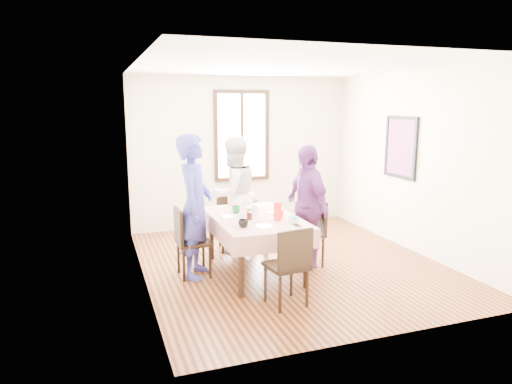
{
  "coord_description": "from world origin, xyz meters",
  "views": [
    {
      "loc": [
        -2.51,
        -5.74,
        2.21
      ],
      "look_at": [
        -0.59,
        -0.23,
        1.1
      ],
      "focal_mm": 32.51,
      "sensor_mm": 36.0,
      "label": 1
    }
  ],
  "objects_px": {
    "chair_near": "(286,265)",
    "person_far": "(232,194)",
    "chair_left": "(194,242)",
    "chair_right": "(307,233)",
    "dining_table": "(255,245)",
    "chair_far": "(232,220)",
    "person_left": "(194,207)",
    "person_right": "(307,206)"
  },
  "relations": [
    {
      "from": "chair_near",
      "to": "person_far",
      "type": "distance_m",
      "value": 2.15
    },
    {
      "from": "chair_left",
      "to": "chair_right",
      "type": "relative_size",
      "value": 1.0
    },
    {
      "from": "dining_table",
      "to": "chair_far",
      "type": "bearing_deg",
      "value": 90.0
    },
    {
      "from": "chair_left",
      "to": "chair_right",
      "type": "bearing_deg",
      "value": 84.93
    },
    {
      "from": "chair_left",
      "to": "chair_near",
      "type": "distance_m",
      "value": 1.45
    },
    {
      "from": "person_left",
      "to": "chair_near",
      "type": "bearing_deg",
      "value": -123.67
    },
    {
      "from": "chair_left",
      "to": "person_left",
      "type": "relative_size",
      "value": 0.49
    },
    {
      "from": "chair_left",
      "to": "chair_near",
      "type": "bearing_deg",
      "value": 31.51
    },
    {
      "from": "chair_right",
      "to": "dining_table",
      "type": "bearing_deg",
      "value": 100.49
    },
    {
      "from": "person_right",
      "to": "person_far",
      "type": "bearing_deg",
      "value": -146.6
    },
    {
      "from": "dining_table",
      "to": "person_left",
      "type": "xyz_separation_m",
      "value": [
        -0.77,
        0.15,
        0.55
      ]
    },
    {
      "from": "dining_table",
      "to": "chair_right",
      "type": "relative_size",
      "value": 1.7
    },
    {
      "from": "chair_near",
      "to": "chair_right",
      "type": "bearing_deg",
      "value": 47.52
    },
    {
      "from": "chair_left",
      "to": "person_right",
      "type": "xyz_separation_m",
      "value": [
        1.56,
        -0.1,
        0.39
      ]
    },
    {
      "from": "person_left",
      "to": "chair_left",
      "type": "bearing_deg",
      "value": 113.96
    },
    {
      "from": "chair_far",
      "to": "person_left",
      "type": "distance_m",
      "value": 1.29
    },
    {
      "from": "chair_far",
      "to": "chair_near",
      "type": "bearing_deg",
      "value": 97.68
    },
    {
      "from": "chair_right",
      "to": "person_left",
      "type": "distance_m",
      "value": 1.63
    },
    {
      "from": "person_far",
      "to": "chair_near",
      "type": "bearing_deg",
      "value": 69.62
    },
    {
      "from": "person_right",
      "to": "chair_near",
      "type": "bearing_deg",
      "value": -38.73
    },
    {
      "from": "chair_far",
      "to": "person_right",
      "type": "bearing_deg",
      "value": 134.71
    },
    {
      "from": "chair_near",
      "to": "person_right",
      "type": "relative_size",
      "value": 0.54
    },
    {
      "from": "dining_table",
      "to": "chair_near",
      "type": "bearing_deg",
      "value": -90.0
    },
    {
      "from": "chair_near",
      "to": "person_right",
      "type": "xyz_separation_m",
      "value": [
        0.77,
        1.11,
        0.39
      ]
    },
    {
      "from": "chair_far",
      "to": "person_far",
      "type": "relative_size",
      "value": 0.52
    },
    {
      "from": "chair_near",
      "to": "person_left",
      "type": "distance_m",
      "value": 1.51
    },
    {
      "from": "chair_far",
      "to": "person_right",
      "type": "distance_m",
      "value": 1.33
    },
    {
      "from": "person_far",
      "to": "person_right",
      "type": "xyz_separation_m",
      "value": [
        0.77,
        -1.0,
        -0.03
      ]
    },
    {
      "from": "chair_near",
      "to": "person_right",
      "type": "height_order",
      "value": "person_right"
    },
    {
      "from": "chair_far",
      "to": "chair_right",
      "type": "bearing_deg",
      "value": 135.46
    },
    {
      "from": "chair_right",
      "to": "person_left",
      "type": "xyz_separation_m",
      "value": [
        -1.56,
        0.1,
        0.47
      ]
    },
    {
      "from": "chair_near",
      "to": "chair_left",
      "type": "bearing_deg",
      "value": 115.88
    },
    {
      "from": "chair_far",
      "to": "person_far",
      "type": "bearing_deg",
      "value": 97.68
    },
    {
      "from": "dining_table",
      "to": "person_right",
      "type": "relative_size",
      "value": 0.92
    },
    {
      "from": "person_left",
      "to": "person_far",
      "type": "height_order",
      "value": "person_left"
    },
    {
      "from": "person_right",
      "to": "chair_right",
      "type": "bearing_deg",
      "value": 85.83
    },
    {
      "from": "chair_left",
      "to": "person_far",
      "type": "bearing_deg",
      "value": 137.25
    },
    {
      "from": "chair_near",
      "to": "dining_table",
      "type": "bearing_deg",
      "value": 82.81
    },
    {
      "from": "dining_table",
      "to": "chair_right",
      "type": "distance_m",
      "value": 0.79
    },
    {
      "from": "chair_right",
      "to": "person_far",
      "type": "relative_size",
      "value": 0.52
    },
    {
      "from": "chair_near",
      "to": "person_right",
      "type": "distance_m",
      "value": 1.41
    },
    {
      "from": "chair_left",
      "to": "chair_near",
      "type": "xyz_separation_m",
      "value": [
        0.79,
        -1.21,
        0.0
      ]
    }
  ]
}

